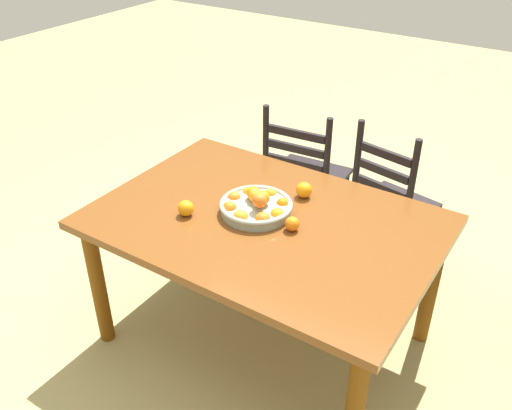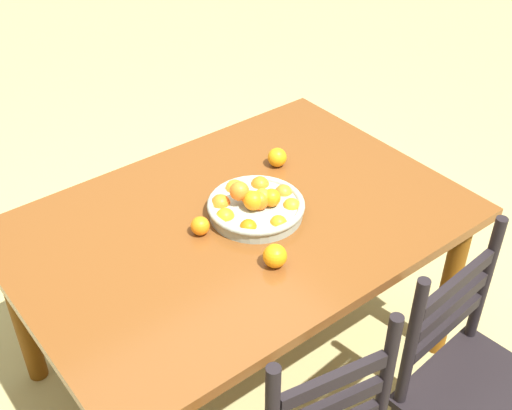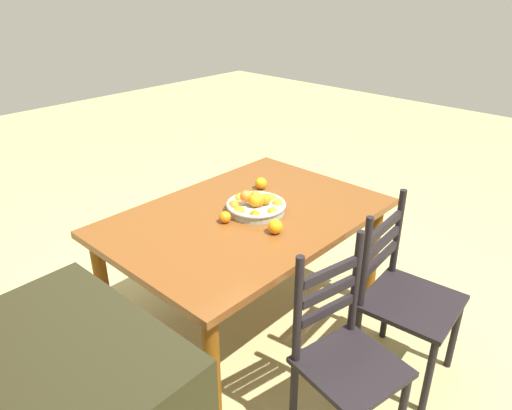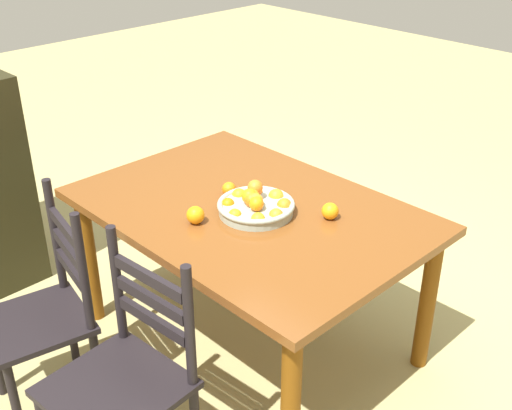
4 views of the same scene
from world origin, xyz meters
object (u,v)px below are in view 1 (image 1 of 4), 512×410
Objects in this scene: chair_near_window at (304,179)px; orange_loose_2 at (186,208)px; orange_loose_0 at (292,224)px; fruit_bowl at (256,206)px; orange_loose_1 at (304,190)px; dining_table at (265,235)px; chair_by_cabinet at (390,206)px.

chair_near_window is 1.06m from orange_loose_2.
chair_near_window is at bearing 115.12° from orange_loose_0.
fruit_bowl is 4.39× the size of orange_loose_1.
orange_loose_2 is at bearing -130.37° from orange_loose_1.
dining_table is at bearing 102.14° from chair_near_window.
chair_by_cabinet is 1.23m from orange_loose_2.
orange_loose_1 is 0.56m from orange_loose_2.
chair_by_cabinet is 0.93m from orange_loose_0.
orange_loose_1 is (-0.09, 0.27, 0.01)m from orange_loose_0.
orange_loose_1 is at bearing 78.60° from dining_table.
chair_near_window is 0.55m from chair_by_cabinet.
fruit_bowl is 5.25× the size of orange_loose_0.
dining_table is at bearing -101.40° from orange_loose_1.
fruit_bowl is at bearing 78.62° from chair_by_cabinet.
fruit_bowl reaches higher than orange_loose_2.
chair_by_cabinet is at bearing 59.68° from orange_loose_2.
chair_by_cabinet is (0.54, 0.01, -0.01)m from chair_near_window.
chair_near_window reaches higher than orange_loose_0.
dining_table is 1.59× the size of chair_by_cabinet.
fruit_bowl is at bearing 98.57° from chair_near_window.
chair_near_window is at bearing 106.93° from dining_table.
chair_by_cabinet reaches higher than fruit_bowl.
dining_table is at bearing 28.64° from orange_loose_2.
dining_table is 4.54× the size of fruit_bowl.
dining_table is at bearing -15.78° from fruit_bowl.
orange_loose_2 is at bearing -151.36° from dining_table.
dining_table is 1.60× the size of chair_near_window.
chair_by_cabinet reaches higher than orange_loose_0.
chair_by_cabinet is (0.29, 0.86, -0.19)m from dining_table.
orange_loose_0 reaches higher than dining_table.
fruit_bowl is 0.21m from orange_loose_0.
chair_by_cabinet is at bearing 68.50° from orange_loose_1.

